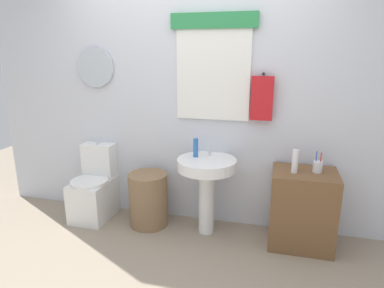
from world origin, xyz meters
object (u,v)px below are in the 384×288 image
(toilet, at_px, (95,190))
(pedestal_sink, at_px, (207,176))
(soap_bottle, at_px, (196,148))
(toothbrush_cup, at_px, (318,166))
(wooden_cabinet, at_px, (302,209))
(laundry_hamper, at_px, (148,199))
(lotion_bottle, at_px, (295,161))

(toilet, bearing_deg, pedestal_sink, -1.62)
(soap_bottle, bearing_deg, toothbrush_cup, -1.56)
(wooden_cabinet, bearing_deg, pedestal_sink, 180.00)
(laundry_hamper, xyz_separation_m, soap_bottle, (0.48, 0.05, 0.57))
(toilet, distance_m, toothbrush_cup, 2.25)
(toothbrush_cup, bearing_deg, soap_bottle, 178.44)
(lotion_bottle, bearing_deg, wooden_cabinet, 22.29)
(toilet, relative_size, soap_bottle, 4.36)
(pedestal_sink, relative_size, wooden_cabinet, 1.06)
(soap_bottle, bearing_deg, laundry_hamper, -174.07)
(laundry_hamper, xyz_separation_m, wooden_cabinet, (1.48, 0.00, 0.08))
(laundry_hamper, height_order, toothbrush_cup, toothbrush_cup)
(toothbrush_cup, bearing_deg, wooden_cabinet, -168.40)
(lotion_bottle, xyz_separation_m, toothbrush_cup, (0.20, 0.06, -0.05))
(laundry_hamper, xyz_separation_m, lotion_bottle, (1.38, -0.04, 0.53))
(toilet, relative_size, toothbrush_cup, 4.27)
(toilet, height_order, pedestal_sink, toilet)
(toilet, relative_size, lotion_bottle, 3.85)
(wooden_cabinet, bearing_deg, lotion_bottle, -157.71)
(laundry_hamper, relative_size, toothbrush_cup, 2.95)
(pedestal_sink, bearing_deg, wooden_cabinet, 0.00)
(laundry_hamper, relative_size, lotion_bottle, 2.66)
(toilet, xyz_separation_m, pedestal_sink, (1.22, -0.03, 0.28))
(wooden_cabinet, xyz_separation_m, toothbrush_cup, (0.10, 0.02, 0.40))
(soap_bottle, height_order, lotion_bottle, soap_bottle)
(toilet, height_order, wooden_cabinet, toilet)
(laundry_hamper, xyz_separation_m, pedestal_sink, (0.60, 0.00, 0.31))
(laundry_hamper, relative_size, pedestal_sink, 0.73)
(lotion_bottle, bearing_deg, laundry_hamper, 178.35)
(soap_bottle, xyz_separation_m, lotion_bottle, (0.90, -0.09, -0.03))
(laundry_hamper, bearing_deg, toothbrush_cup, 0.73)
(laundry_hamper, distance_m, soap_bottle, 0.75)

